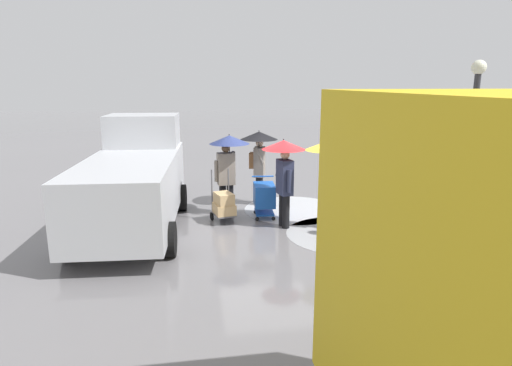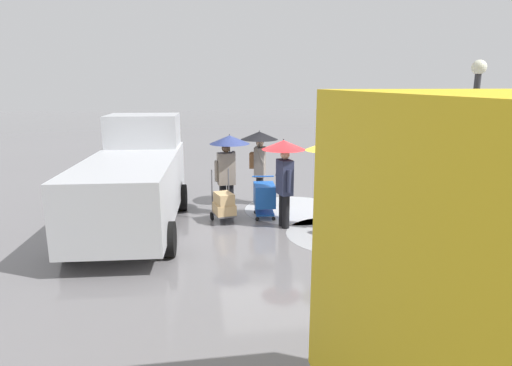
# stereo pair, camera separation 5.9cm
# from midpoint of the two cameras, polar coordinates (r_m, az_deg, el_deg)

# --- Properties ---
(ground_plane) EXTENTS (90.00, 90.00, 0.00)m
(ground_plane) POSITION_cam_midpoint_polar(r_m,az_deg,el_deg) (11.17, 1.50, -4.69)
(ground_plane) COLOR slate
(slush_patch_near_cluster) EXTENTS (2.75, 2.75, 0.01)m
(slush_patch_near_cluster) POSITION_cam_midpoint_polar(r_m,az_deg,el_deg) (11.95, 4.90, -3.51)
(slush_patch_near_cluster) COLOR #ADAFB5
(slush_patch_near_cluster) RESTS_ON ground
(slush_patch_mid_street) EXTENTS (2.61, 2.61, 0.01)m
(slush_patch_mid_street) POSITION_cam_midpoint_polar(r_m,az_deg,el_deg) (10.21, 11.23, -6.67)
(slush_patch_mid_street) COLOR #999BA0
(slush_patch_mid_street) RESTS_ON ground
(cargo_van_parked_right) EXTENTS (2.39, 5.43, 2.60)m
(cargo_van_parked_right) POSITION_cam_midpoint_polar(r_m,az_deg,el_deg) (10.57, -16.03, 0.38)
(cargo_van_parked_right) COLOR #B7BABF
(cargo_van_parked_right) RESTS_ON ground
(shopping_cart_vendor) EXTENTS (0.60, 0.85, 1.02)m
(shopping_cart_vendor) POSITION_cam_midpoint_polar(r_m,az_deg,el_deg) (11.10, 0.95, -1.75)
(shopping_cart_vendor) COLOR #1951B2
(shopping_cart_vendor) RESTS_ON ground
(hand_dolly_boxes) EXTENTS (0.65, 0.80, 1.32)m
(hand_dolly_boxes) POSITION_cam_midpoint_polar(r_m,az_deg,el_deg) (10.76, -4.45, -2.90)
(hand_dolly_boxes) COLOR #515156
(hand_dolly_boxes) RESTS_ON ground
(pedestrian_pink_side) EXTENTS (1.04, 1.04, 2.15)m
(pedestrian_pink_side) POSITION_cam_midpoint_polar(r_m,az_deg,el_deg) (10.20, 3.57, 2.74)
(pedestrian_pink_side) COLOR black
(pedestrian_pink_side) RESTS_ON ground
(pedestrian_black_side) EXTENTS (1.04, 1.04, 2.15)m
(pedestrian_black_side) POSITION_cam_midpoint_polar(r_m,az_deg,el_deg) (12.07, 0.24, 4.34)
(pedestrian_black_side) COLOR black
(pedestrian_black_side) RESTS_ON ground
(pedestrian_white_side) EXTENTS (1.04, 1.04, 2.15)m
(pedestrian_white_side) POSITION_cam_midpoint_polar(r_m,az_deg,el_deg) (11.17, -3.91, 3.66)
(pedestrian_white_side) COLOR black
(pedestrian_white_side) RESTS_ON ground
(pedestrian_far_side) EXTENTS (1.04, 1.04, 2.15)m
(pedestrian_far_side) POSITION_cam_midpoint_polar(r_m,az_deg,el_deg) (10.21, 9.44, 2.61)
(pedestrian_far_side) COLOR black
(pedestrian_far_side) RESTS_ON ground
(street_lamp) EXTENTS (0.28, 0.28, 3.86)m
(street_lamp) POSITION_cam_midpoint_polar(r_m,az_deg,el_deg) (9.60, 26.50, 5.48)
(street_lamp) COLOR #2D2D33
(street_lamp) RESTS_ON ground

